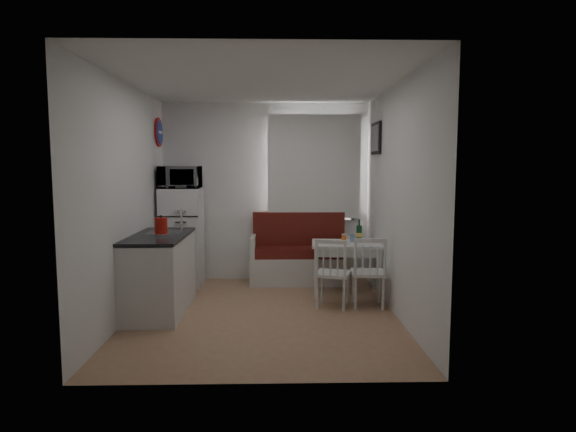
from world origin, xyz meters
name	(u,v)px	position (x,y,z in m)	size (l,w,h in m)	color
floor	(263,314)	(0.00, 0.00, 0.00)	(3.00, 3.50, 0.02)	#A57957
ceiling	(262,81)	(0.00, 0.00, 2.60)	(3.00, 3.50, 0.02)	white
wall_back	(266,192)	(0.00, 1.75, 1.30)	(3.00, 0.02, 2.60)	white
wall_front	(256,218)	(0.00, -1.75, 1.30)	(3.00, 0.02, 2.60)	white
wall_left	(127,201)	(-1.50, 0.00, 1.30)	(0.02, 3.50, 2.60)	white
wall_right	(397,201)	(1.50, 0.00, 1.30)	(0.02, 3.50, 2.60)	white
window	(314,170)	(0.70, 1.72, 1.62)	(1.22, 0.06, 1.47)	silver
curtain	(314,167)	(0.70, 1.65, 1.68)	(1.35, 0.02, 1.50)	white
kitchen_counter	(160,273)	(-1.20, 0.16, 0.46)	(0.62, 1.32, 1.16)	silver
wall_sign	(159,132)	(-1.47, 1.45, 2.15)	(0.40, 0.40, 0.03)	navy
picture_frame	(376,138)	(1.48, 1.10, 2.05)	(0.04, 0.52, 0.42)	black
bench	(299,260)	(0.48, 1.51, 0.33)	(1.41, 0.54, 1.01)	silver
dining_table	(347,248)	(1.08, 0.87, 0.61)	(0.96, 0.71, 0.69)	silver
chair_left	(334,266)	(0.83, 0.21, 0.52)	(0.48, 0.47, 0.45)	silver
chair_right	(370,265)	(1.25, 0.21, 0.53)	(0.43, 0.41, 0.46)	silver
fridge	(182,237)	(-1.18, 1.40, 0.69)	(0.55, 0.55, 1.37)	white
microwave	(180,177)	(-1.18, 1.35, 1.53)	(0.56, 0.38, 0.31)	white
kettle	(161,226)	(-1.15, 0.07, 1.01)	(0.17, 0.17, 0.23)	#B4170E
wine_bottle	(359,230)	(1.25, 0.97, 0.83)	(0.07, 0.07, 0.30)	#133C1F
drinking_glass_orange	(344,239)	(1.03, 0.82, 0.74)	(0.06, 0.06, 0.10)	orange
drinking_glass_blue	(353,238)	(1.16, 0.92, 0.73)	(0.06, 0.06, 0.10)	#7191C1
plate	(324,242)	(0.78, 0.89, 0.69)	(0.23, 0.23, 0.02)	white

